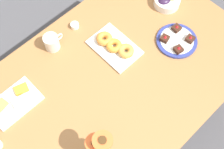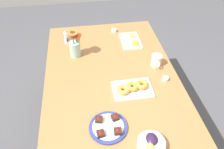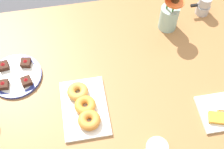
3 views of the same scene
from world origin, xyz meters
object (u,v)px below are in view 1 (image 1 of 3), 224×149
at_px(jam_cup_berry, 75,25).
at_px(cheese_platter, 14,102).
at_px(croissant_platter, 114,46).
at_px(dessert_plate, 177,40).
at_px(coffee_mug, 52,42).
at_px(grape_bowl, 167,1).
at_px(dining_table, 112,85).

bearing_deg(jam_cup_berry, cheese_platter, -164.94).
relative_size(croissant_platter, dessert_plate, 1.21).
xyz_separation_m(croissant_platter, dessert_plate, (0.28, -0.21, -0.01)).
bearing_deg(jam_cup_berry, croissant_platter, -76.06).
distance_m(coffee_mug, grape_bowl, 0.73).
distance_m(grape_bowl, dessert_plate, 0.27).
bearing_deg(grape_bowl, coffee_mug, 160.68).
height_order(grape_bowl, jam_cup_berry, grape_bowl).
relative_size(jam_cup_berry, dessert_plate, 0.21).
bearing_deg(grape_bowl, cheese_platter, 173.75).
height_order(croissant_platter, jam_cup_berry, croissant_platter).
bearing_deg(dessert_plate, dining_table, 168.27).
bearing_deg(croissant_platter, jam_cup_berry, 103.94).
bearing_deg(coffee_mug, croissant_platter, -45.35).
distance_m(cheese_platter, dessert_plate, 0.94).
bearing_deg(croissant_platter, dining_table, -138.14).
relative_size(grape_bowl, cheese_platter, 0.60).
xyz_separation_m(coffee_mug, cheese_platter, (-0.36, -0.13, -0.04)).
bearing_deg(jam_cup_berry, grape_bowl, -26.89).
xyz_separation_m(dining_table, croissant_platter, (0.14, 0.13, 0.11)).
distance_m(grape_bowl, jam_cup_berry, 0.57).
bearing_deg(dessert_plate, croissant_platter, 143.07).
distance_m(dining_table, grape_bowl, 0.61).
relative_size(grape_bowl, dessert_plate, 0.67).
distance_m(croissant_platter, jam_cup_berry, 0.27).
bearing_deg(grape_bowl, dessert_plate, -125.82).
height_order(cheese_platter, croissant_platter, croissant_platter).
height_order(dining_table, grape_bowl, grape_bowl).
relative_size(cheese_platter, jam_cup_berry, 5.42).
distance_m(dining_table, jam_cup_berry, 0.41).
bearing_deg(grape_bowl, croissant_platter, -179.34).
bearing_deg(jam_cup_berry, dining_table, -100.93).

